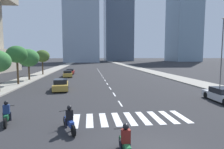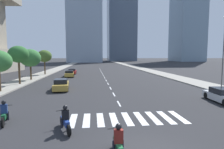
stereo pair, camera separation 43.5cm
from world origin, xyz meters
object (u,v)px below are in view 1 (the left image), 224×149
object	(u,v)px
motorcycle_lead	(125,144)
sedan_gold_2	(61,85)
motorcycle_trailing	(7,115)
sedan_silver_1	(224,95)
street_lamp_east	(222,48)
street_tree_fourth	(42,56)
street_tree_third	(28,58)
motorcycle_third	(69,121)
sedan_gold_0	(68,74)
street_tree_second	(17,54)
sedan_red_3	(70,72)

from	to	relation	value
motorcycle_lead	sedan_gold_2	xyz separation A→B (m)	(-4.97, 16.26, 0.04)
motorcycle_trailing	sedan_silver_1	size ratio (longest dim) A/B	0.46
motorcycle_trailing	street_lamp_east	xyz separation A→B (m)	(21.80, 10.10, 4.61)
motorcycle_lead	street_tree_fourth	xyz separation A→B (m)	(-11.71, 35.62, 3.61)
motorcycle_trailing	street_tree_third	size ratio (longest dim) A/B	0.39
motorcycle_lead	sedan_silver_1	distance (m)	13.63
sedan_silver_1	motorcycle_lead	bearing A→B (deg)	-48.84
motorcycle_third	sedan_gold_2	bearing A→B (deg)	-11.23
sedan_gold_0	street_tree_third	size ratio (longest dim) A/B	0.90
motorcycle_lead	sedan_silver_1	bearing A→B (deg)	-55.08
motorcycle_third	street_lamp_east	size ratio (longest dim) A/B	0.24
street_lamp_east	street_tree_second	xyz separation A→B (m)	(-27.03, 6.33, -0.77)
motorcycle_third	street_tree_fourth	xyz separation A→B (m)	(-9.13, 32.54, 3.61)
sedan_gold_0	street_lamp_east	size ratio (longest dim) A/B	0.54
sedan_gold_2	street_tree_third	distance (m)	12.35
motorcycle_lead	sedan_gold_0	xyz separation A→B (m)	(-5.81, 31.30, 0.01)
street_lamp_east	street_tree_second	distance (m)	27.77
sedan_gold_0	sedan_gold_2	world-z (taller)	sedan_gold_2
motorcycle_third	sedan_gold_2	world-z (taller)	motorcycle_third
motorcycle_third	street_tree_second	world-z (taller)	street_tree_second
sedan_red_3	street_tree_third	bearing A→B (deg)	151.89
sedan_silver_1	street_tree_third	world-z (taller)	street_tree_third
sedan_red_3	street_tree_fourth	world-z (taller)	street_tree_fourth
motorcycle_lead	motorcycle_third	distance (m)	4.01
sedan_gold_0	sedan_silver_1	xyz separation A→B (m)	(16.64, -23.03, -0.01)
sedan_gold_0	street_tree_third	world-z (taller)	street_tree_third
sedan_gold_2	street_tree_third	xyz separation A→B (m)	(-6.74, 9.83, 3.26)
sedan_red_3	street_lamp_east	world-z (taller)	street_lamp_east
sedan_gold_2	street_tree_third	size ratio (longest dim) A/B	0.89
motorcycle_trailing	street_tree_fourth	distance (m)	31.64
sedan_silver_1	street_lamp_east	distance (m)	9.11
motorcycle_trailing	street_lamp_east	bearing A→B (deg)	-79.61
street_tree_second	street_lamp_east	bearing A→B (deg)	-13.18
motorcycle_lead	sedan_gold_0	world-z (taller)	motorcycle_lead
sedan_red_3	street_tree_fourth	size ratio (longest dim) A/B	0.86
motorcycle_trailing	street_lamp_east	world-z (taller)	street_lamp_east
motorcycle_third	street_tree_third	xyz separation A→B (m)	(-9.13, 23.02, 3.30)
sedan_gold_0	street_tree_fourth	world-z (taller)	street_tree_fourth
motorcycle_lead	street_tree_second	size ratio (longest dim) A/B	0.37
street_lamp_east	street_tree_third	xyz separation A→B (m)	(-27.03, 11.37, -1.30)
motorcycle_third	street_tree_third	distance (m)	24.98
motorcycle_lead	street_tree_third	xyz separation A→B (m)	(-11.71, 26.09, 3.30)
motorcycle_trailing	street_tree_third	world-z (taller)	street_tree_third
street_tree_third	street_tree_fourth	world-z (taller)	street_tree_fourth
motorcycle_third	sedan_gold_0	distance (m)	28.41
sedan_gold_0	sedan_gold_2	size ratio (longest dim) A/B	1.01
street_lamp_east	street_tree_fourth	bearing A→B (deg)	142.29
motorcycle_third	sedan_silver_1	bearing A→B (deg)	-90.33
sedan_silver_1	sedan_red_3	world-z (taller)	sedan_silver_1
motorcycle_trailing	street_tree_fourth	xyz separation A→B (m)	(-5.22, 31.00, 3.61)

